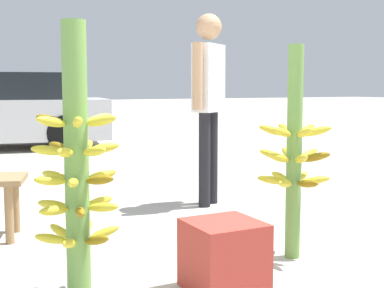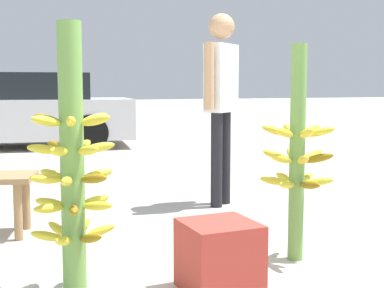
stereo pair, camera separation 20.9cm
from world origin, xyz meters
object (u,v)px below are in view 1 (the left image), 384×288
(banana_stalk_center, at_px, (294,154))
(produce_crate, at_px, (224,256))
(banana_stalk_left, at_px, (77,168))
(vendor_person, at_px, (209,90))

(banana_stalk_center, relative_size, produce_crate, 3.59)
(banana_stalk_left, relative_size, vendor_person, 0.81)
(banana_stalk_center, xyz_separation_m, produce_crate, (-0.67, -0.28, -0.48))
(banana_stalk_left, height_order, produce_crate, banana_stalk_left)
(banana_stalk_left, xyz_separation_m, banana_stalk_center, (1.39, 0.03, -0.01))
(banana_stalk_center, distance_m, produce_crate, 0.87)
(banana_stalk_left, distance_m, vendor_person, 2.33)
(banana_stalk_center, distance_m, vendor_person, 1.64)
(banana_stalk_center, height_order, vendor_person, vendor_person)
(banana_stalk_left, xyz_separation_m, produce_crate, (0.72, -0.25, -0.49))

